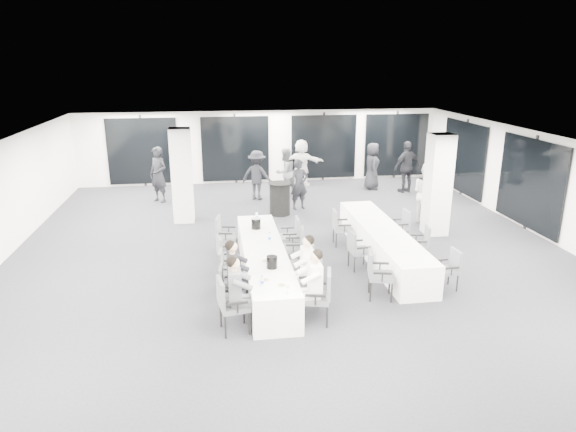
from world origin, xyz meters
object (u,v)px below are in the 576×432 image
Objects in this scene: chair_main_right_near at (321,294)px; chair_main_right_second at (313,276)px; standing_guest_c at (257,172)px; standing_guest_e at (372,163)px; cocktail_table at (280,198)px; chair_main_left_near at (229,302)px; chair_side_right_mid at (421,241)px; standing_guest_f at (301,159)px; chair_side_left_near at (377,272)px; standing_guest_d at (407,164)px; standing_guest_h at (426,189)px; ice_bucket_near at (272,262)px; chair_side_left_far at (340,225)px; chair_side_right_near at (450,267)px; chair_side_left_mid at (357,248)px; standing_guest_g at (158,171)px; banquet_table_main at (264,265)px; chair_main_left_far at (224,233)px; banquet_table_side at (382,243)px; chair_side_right_far at (401,224)px; chair_main_right_far at (292,234)px; chair_main_right_mid at (305,261)px; ice_bucket_far at (256,224)px; chair_main_right_fourth at (297,244)px; chair_main_left_fourth at (226,253)px; standing_guest_a at (299,181)px; chair_main_left_second at (228,285)px; standing_guest_b at (285,169)px; chair_main_left_mid at (227,268)px.

chair_main_right_near is 0.80m from chair_main_right_second.
standing_guest_e is at bearing -141.89° from standing_guest_c.
chair_main_left_near is at bearing -104.50° from cocktail_table.
chair_side_right_mid is 0.45× the size of standing_guest_f.
standing_guest_d is (3.76, 8.26, 0.49)m from chair_side_left_near.
standing_guest_h is at bearing 123.44° from chair_main_left_near.
chair_main_left_near is at bearing -130.52° from ice_bucket_near.
chair_main_right_near is at bearing -15.17° from chair_side_left_far.
standing_guest_d is (2.10, 8.07, 0.57)m from chair_side_right_near.
cocktail_table is 4.76m from chair_side_left_mid.
chair_side_left_near is 9.67m from standing_guest_g.
standing_guest_g is at bearing -131.73° from chair_side_left_far.
standing_guest_f is at bearing 75.06° from banquet_table_main.
standing_guest_d is at bearing 38.33° from standing_guest_g.
banquet_table_side is at bearing 89.12° from chair_main_left_far.
chair_main_left_far is 1.02× the size of chair_side_left_far.
chair_side_right_near is at bearing -75.10° from chair_main_right_second.
standing_guest_c is at bearing -15.78° from standing_guest_d.
chair_side_left_far is 1.66m from chair_side_right_far.
chair_main_right_far is (1.67, -0.30, -0.00)m from chair_main_left_far.
banquet_table_side is 5.20× the size of chair_main_right_far.
banquet_table_main is 2.54× the size of standing_guest_e.
chair_main_left_near is at bearing 136.18° from chair_main_right_mid.
ice_bucket_far is at bearing -125.99° from chair_side_left_near.
chair_side_left_mid is (1.35, -1.11, -0.02)m from chair_main_right_far.
chair_main_right_fourth reaches higher than chair_side_right_near.
cocktail_table is 4.44m from standing_guest_g.
chair_main_left_fourth is at bearing -97.54° from chair_side_left_mid.
chair_side_right_far is 3.47× the size of ice_bucket_far.
standing_guest_f reaches higher than chair_main_right_fourth.
chair_side_left_far is at bearing 83.43° from chair_side_right_far.
chair_main_left_fourth is 3.74× the size of ice_bucket_near.
chair_main_right_mid is 1.02× the size of chair_main_right_fourth.
chair_main_right_near is 4.94m from chair_side_right_far.
chair_side_left_near is 0.47× the size of standing_guest_g.
chair_main_right_far is 0.52× the size of standing_guest_a.
chair_main_right_mid is at bearing 118.22° from chair_side_right_mid.
standing_guest_h is at bearing -62.32° from chair_main_right_far.
chair_main_left_fourth is at bearing -174.32° from chair_main_left_second.
chair_side_left_mid is 3.59× the size of ice_bucket_far.
chair_main_left_fourth is 7.18m from standing_guest_b.
chair_side_right_mid is at bearing -85.37° from chair_main_right_fourth.
ice_bucket_far is (-0.89, 1.74, 0.33)m from chair_main_right_mid.
banquet_table_main is 4.29m from chair_side_right_far.
chair_main_right_second is at bearing 34.25° from chair_main_left_fourth.
chair_main_right_mid is 7.60m from standing_guest_b.
chair_side_left_far is (0.00, 3.15, -0.03)m from chair_side_left_near.
chair_main_left_near is 1.15× the size of chair_side_right_far.
chair_main_right_near is 0.55× the size of standing_guest_a.
chair_main_left_mid is at bearing -174.40° from chair_main_left_second.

